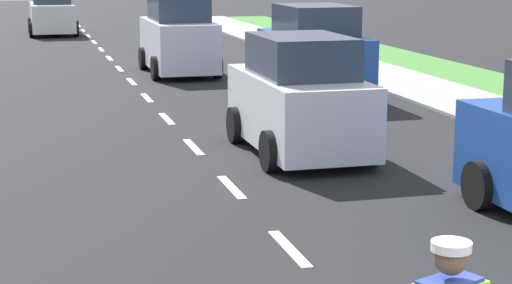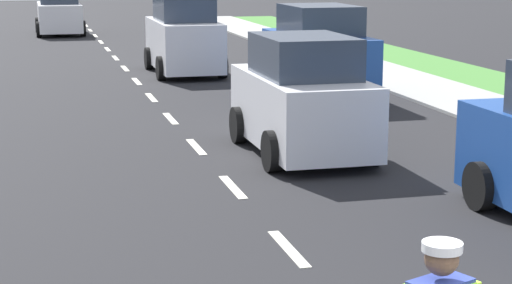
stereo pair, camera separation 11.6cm
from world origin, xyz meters
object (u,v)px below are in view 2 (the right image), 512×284
object	(u,v)px
car_outgoing_ahead	(302,100)
car_outgoing_far	(184,38)
car_parked_far	(318,55)
car_oncoming_third	(59,13)

from	to	relation	value
car_outgoing_ahead	car_outgoing_far	distance (m)	11.38
car_parked_far	car_outgoing_ahead	bearing A→B (deg)	-110.71
car_oncoming_third	car_outgoing_far	size ratio (longest dim) A/B	1.05
car_outgoing_far	car_parked_far	distance (m)	5.91
car_outgoing_ahead	car_oncoming_third	distance (m)	26.41
car_outgoing_ahead	car_outgoing_far	world-z (taller)	car_outgoing_far
car_outgoing_far	car_parked_far	size ratio (longest dim) A/B	1.03
car_oncoming_third	car_outgoing_far	world-z (taller)	car_outgoing_far
car_oncoming_third	car_parked_far	world-z (taller)	car_parked_far
car_oncoming_third	car_parked_far	size ratio (longest dim) A/B	1.08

